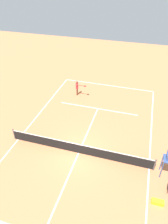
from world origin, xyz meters
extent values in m
plane|color=#D37A4C|center=(0.00, 0.00, 0.00)|extent=(60.00, 60.00, 0.00)
cube|color=white|center=(0.00, -11.75, 0.00)|extent=(10.85, 0.10, 0.01)
cube|color=white|center=(-5.42, 0.00, 0.00)|extent=(0.10, 23.50, 0.01)
cube|color=white|center=(5.42, 0.00, 0.00)|extent=(0.10, 23.50, 0.01)
cube|color=white|center=(0.00, -6.46, 0.00)|extent=(8.14, 0.10, 0.01)
cube|color=white|center=(0.00, 0.00, 0.00)|extent=(0.10, 12.93, 0.01)
cylinder|color=#4C4C51|center=(-5.72, 0.00, 0.54)|extent=(0.10, 0.10, 1.07)
cylinder|color=#4C4C51|center=(5.72, 0.00, 0.54)|extent=(0.10, 0.10, 1.07)
cube|color=black|center=(0.00, 0.00, 0.46)|extent=(11.45, 0.03, 0.91)
cube|color=white|center=(0.00, 0.00, 0.93)|extent=(11.45, 0.04, 0.06)
cylinder|color=brown|center=(2.92, -8.59, 0.41)|extent=(0.12, 0.12, 0.82)
cylinder|color=brown|center=(2.93, -8.39, 0.41)|extent=(0.12, 0.12, 0.82)
cylinder|color=red|center=(2.92, -8.49, 1.14)|extent=(0.28, 0.28, 0.64)
sphere|color=brown|center=(2.92, -8.49, 1.65)|extent=(0.23, 0.23, 0.23)
cylinder|color=brown|center=(2.92, -8.68, 1.18)|extent=(0.09, 0.09, 0.57)
cylinder|color=brown|center=(2.65, -8.29, 1.39)|extent=(0.57, 0.12, 0.09)
cylinder|color=black|center=(2.23, -8.27, 1.39)|extent=(0.26, 0.05, 0.04)
ellipsoid|color=red|center=(1.95, -8.26, 1.39)|extent=(0.33, 0.30, 0.04)
sphere|color=#CCE033|center=(1.99, -6.93, 0.03)|extent=(0.07, 0.07, 0.07)
cylinder|color=#38518C|center=(-6.14, 0.56, 0.78)|extent=(0.07, 0.07, 1.55)
cylinder|color=#38518C|center=(-6.14, -0.14, 0.78)|extent=(0.07, 0.07, 1.55)
cylinder|color=#262626|center=(-6.63, 1.76, 0.23)|extent=(0.04, 0.04, 0.45)
cylinder|color=#262626|center=(-6.63, 1.40, 0.23)|extent=(0.04, 0.04, 0.45)
cube|color=yellow|center=(-6.02, 2.65, 0.15)|extent=(0.76, 0.32, 0.30)
camera|label=1|loc=(-3.72, 10.91, 12.23)|focal=33.35mm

